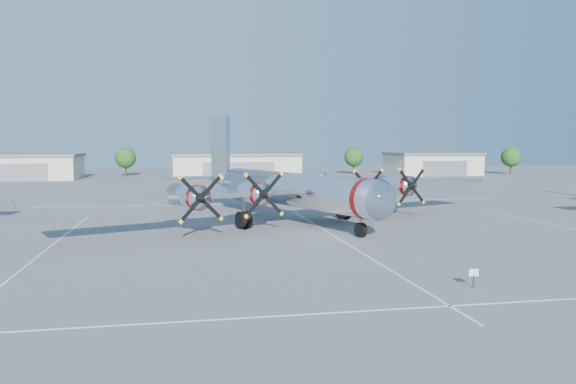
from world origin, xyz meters
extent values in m
plane|color=#5C5C5F|center=(0.00, 0.00, 0.00)|extent=(260.00, 260.00, 0.00)
cube|color=silver|center=(-22.00, -5.00, 0.01)|extent=(0.15, 40.00, 0.01)
cube|color=silver|center=(0.00, -5.00, 0.01)|extent=(0.15, 40.00, 0.01)
cube|color=silver|center=(0.00, -22.00, 0.01)|extent=(60.00, 0.15, 0.01)
cube|color=silver|center=(0.00, 25.00, 0.01)|extent=(60.00, 0.15, 0.01)
cube|color=beige|center=(-45.00, 82.00, 2.40)|extent=(22.00, 14.00, 4.80)
cube|color=slate|center=(-45.00, 82.00, 5.10)|extent=(22.60, 14.60, 0.60)
cube|color=slate|center=(-45.00, 74.95, 1.80)|extent=(12.10, 0.20, 3.60)
cube|color=beige|center=(0.00, 82.00, 2.40)|extent=(28.00, 14.00, 4.80)
cube|color=slate|center=(0.00, 82.00, 5.10)|extent=(28.60, 14.60, 0.60)
cube|color=slate|center=(0.00, 74.95, 1.80)|extent=(15.40, 0.20, 3.60)
cube|color=beige|center=(48.00, 82.00, 2.40)|extent=(20.00, 14.00, 4.80)
cube|color=slate|center=(48.00, 82.00, 5.10)|extent=(20.60, 14.60, 0.60)
cube|color=slate|center=(48.00, 74.95, 1.80)|extent=(11.00, 0.20, 3.60)
cylinder|color=#382619|center=(-25.00, 90.00, 1.40)|extent=(0.50, 0.50, 2.80)
sphere|color=#164A15|center=(-25.00, 90.00, 4.24)|extent=(4.80, 4.80, 4.80)
cylinder|color=#382619|center=(30.00, 88.00, 1.40)|extent=(0.50, 0.50, 2.80)
sphere|color=#164A15|center=(30.00, 88.00, 4.24)|extent=(4.80, 4.80, 4.80)
cylinder|color=#382619|center=(68.00, 80.00, 1.40)|extent=(0.50, 0.50, 2.80)
sphere|color=#164A15|center=(68.00, 80.00, 4.24)|extent=(4.80, 4.80, 4.80)
cylinder|color=black|center=(2.80, -19.14, 0.39)|extent=(0.06, 0.06, 0.78)
cube|color=white|center=(2.80, -19.14, 0.83)|extent=(0.54, 0.07, 0.39)
camera|label=1|loc=(-12.38, -46.00, 7.68)|focal=35.00mm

